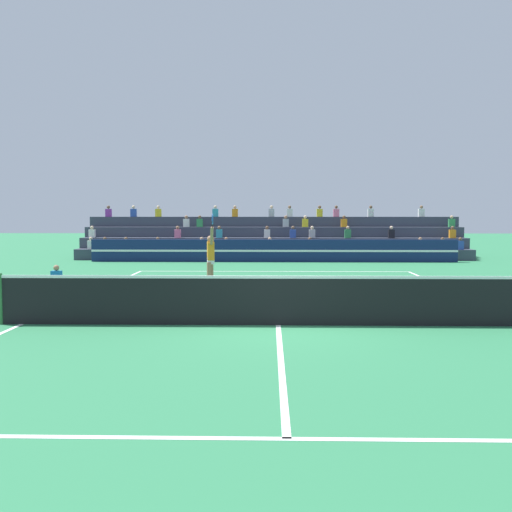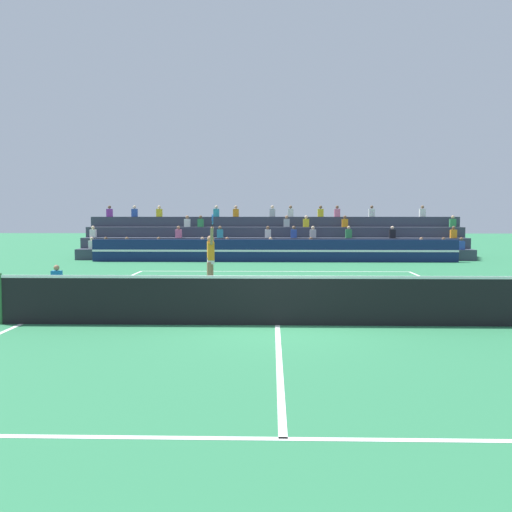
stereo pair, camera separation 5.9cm
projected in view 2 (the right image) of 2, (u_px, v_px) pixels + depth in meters
The scene contains 8 objects.
ground_plane at pixel (277, 325), 12.69m from camera, with size 120.00×120.00×0.00m, color #2D7A4C.
court_lines at pixel (277, 325), 12.69m from camera, with size 11.10×23.90×0.01m.
tennis_net at pixel (277, 300), 12.66m from camera, with size 12.00×0.10×1.10m.
sponsor_banner_wall at pixel (274, 251), 29.45m from camera, with size 18.00×0.26×1.10m.
bleacher_stand at pixel (274, 242), 32.59m from camera, with size 20.38×3.80×2.83m.
ball_kid_courtside at pixel (57, 282), 17.85m from camera, with size 0.30×0.36×0.84m.
tennis_player at pixel (211, 259), 18.19m from camera, with size 0.32×1.16×2.42m.
tennis_ball at pixel (295, 291), 17.97m from camera, with size 0.07×0.07×0.07m, color #C6DB33.
Camera 2 is at (-0.12, -12.57, 2.36)m, focal length 42.00 mm.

